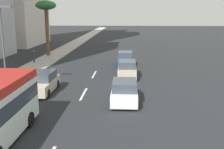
{
  "coord_description": "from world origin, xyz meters",
  "views": [
    {
      "loc": [
        -5.64,
        -3.33,
        6.13
      ],
      "look_at": [
        16.32,
        -2.1,
        1.12
      ],
      "focal_mm": 43.25,
      "sensor_mm": 36.0,
      "label": 1
    }
  ],
  "objects_px": {
    "car_fourth": "(127,69)",
    "palm_tree": "(46,9)",
    "pedestrian_mid_block": "(34,56)",
    "car_second": "(42,83)",
    "street_lamp": "(4,39)",
    "car_lead": "(125,59)",
    "car_third": "(124,92)"
  },
  "relations": [
    {
      "from": "car_second",
      "to": "pedestrian_mid_block",
      "type": "bearing_deg",
      "value": -158.33
    },
    {
      "from": "car_fourth",
      "to": "street_lamp",
      "type": "bearing_deg",
      "value": 122.0
    },
    {
      "from": "car_second",
      "to": "car_third",
      "type": "bearing_deg",
      "value": 72.38
    },
    {
      "from": "car_fourth",
      "to": "palm_tree",
      "type": "xyz_separation_m",
      "value": [
        12.37,
        11.45,
        5.94
      ]
    },
    {
      "from": "car_second",
      "to": "pedestrian_mid_block",
      "type": "distance_m",
      "value": 12.96
    },
    {
      "from": "car_lead",
      "to": "car_second",
      "type": "distance_m",
      "value": 13.09
    },
    {
      "from": "car_third",
      "to": "pedestrian_mid_block",
      "type": "xyz_separation_m",
      "value": [
        14.12,
        11.34,
        0.25
      ]
    },
    {
      "from": "street_lamp",
      "to": "car_fourth",
      "type": "bearing_deg",
      "value": -58.0
    },
    {
      "from": "palm_tree",
      "to": "car_fourth",
      "type": "bearing_deg",
      "value": -137.22
    },
    {
      "from": "pedestrian_mid_block",
      "to": "palm_tree",
      "type": "height_order",
      "value": "palm_tree"
    },
    {
      "from": "pedestrian_mid_block",
      "to": "palm_tree",
      "type": "xyz_separation_m",
      "value": [
        5.92,
        -0.08,
        5.72
      ]
    },
    {
      "from": "car_second",
      "to": "street_lamp",
      "type": "bearing_deg",
      "value": -84.19
    },
    {
      "from": "car_second",
      "to": "pedestrian_mid_block",
      "type": "relative_size",
      "value": 2.89
    },
    {
      "from": "car_second",
      "to": "pedestrian_mid_block",
      "type": "height_order",
      "value": "pedestrian_mid_block"
    },
    {
      "from": "car_second",
      "to": "pedestrian_mid_block",
      "type": "xyz_separation_m",
      "value": [
        12.04,
        4.78,
        0.23
      ]
    },
    {
      "from": "car_second",
      "to": "car_fourth",
      "type": "bearing_deg",
      "value": 129.67
    },
    {
      "from": "car_second",
      "to": "street_lamp",
      "type": "relative_size",
      "value": 0.68
    },
    {
      "from": "car_fourth",
      "to": "car_lead",
      "type": "bearing_deg",
      "value": 2.23
    },
    {
      "from": "car_lead",
      "to": "car_third",
      "type": "bearing_deg",
      "value": -179.82
    },
    {
      "from": "car_third",
      "to": "pedestrian_mid_block",
      "type": "relative_size",
      "value": 2.73
    },
    {
      "from": "car_lead",
      "to": "car_third",
      "type": "relative_size",
      "value": 1.0
    },
    {
      "from": "car_fourth",
      "to": "palm_tree",
      "type": "height_order",
      "value": "palm_tree"
    },
    {
      "from": "car_third",
      "to": "street_lamp",
      "type": "height_order",
      "value": "street_lamp"
    },
    {
      "from": "car_second",
      "to": "palm_tree",
      "type": "bearing_deg",
      "value": -165.32
    },
    {
      "from": "car_lead",
      "to": "car_third",
      "type": "height_order",
      "value": "car_lead"
    },
    {
      "from": "car_second",
      "to": "car_third",
      "type": "distance_m",
      "value": 6.88
    },
    {
      "from": "palm_tree",
      "to": "street_lamp",
      "type": "bearing_deg",
      "value": -173.53
    },
    {
      "from": "palm_tree",
      "to": "street_lamp",
      "type": "xyz_separation_m",
      "value": [
        -18.23,
        -2.07,
        -2.47
      ]
    },
    {
      "from": "car_lead",
      "to": "street_lamp",
      "type": "bearing_deg",
      "value": 141.77
    },
    {
      "from": "car_fourth",
      "to": "pedestrian_mid_block",
      "type": "xyz_separation_m",
      "value": [
        6.45,
        11.53,
        0.22
      ]
    },
    {
      "from": "pedestrian_mid_block",
      "to": "car_second",
      "type": "bearing_deg",
      "value": 63.68
    },
    {
      "from": "car_fourth",
      "to": "palm_tree",
      "type": "bearing_deg",
      "value": 42.78
    }
  ]
}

